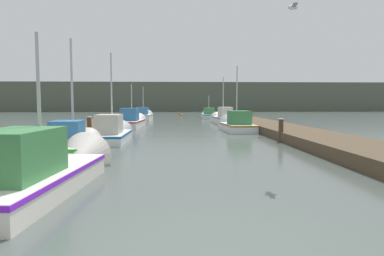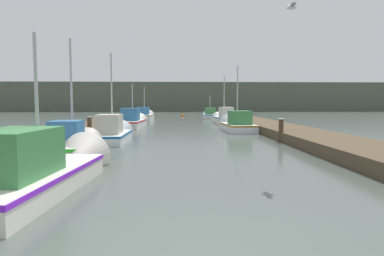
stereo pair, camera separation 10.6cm
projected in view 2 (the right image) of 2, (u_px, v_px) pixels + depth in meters
The scene contains 16 objects.
dock_left at pixel (74, 132), 19.98m from camera, with size 2.93×40.00×0.49m.
dock_right at pixel (288, 131), 20.52m from camera, with size 2.93×40.00×0.49m.
distant_shore_ridge at pixel (179, 97), 77.35m from camera, with size 120.00×16.00×6.02m.
fishing_boat_0 at pixel (45, 168), 8.15m from camera, with size 2.14×6.07×4.14m.
fishing_boat_1 at pixel (74, 145), 12.65m from camera, with size 1.47×4.69×4.60m.
fishing_boat_2 at pixel (113, 133), 17.69m from camera, with size 1.61×4.79×4.98m.
fishing_boat_3 at pixel (236, 125), 23.66m from camera, with size 1.98×4.81×5.02m.
fishing_boat_4 at pixel (133, 121), 27.64m from camera, with size 1.91×5.84×3.90m.
fishing_boat_5 at pixel (224, 118), 31.72m from camera, with size 1.78×5.82×4.72m.
fishing_boat_6 at pixel (145, 116), 37.31m from camera, with size 1.87×5.24×4.12m.
fishing_boat_7 at pixel (210, 115), 41.87m from camera, with size 1.81×4.87×3.28m.
mooring_piling_0 at pixel (281, 130), 17.29m from camera, with size 0.28×0.28×1.19m.
mooring_piling_1 at pixel (90, 128), 18.52m from camera, with size 0.28×0.28×1.23m.
mooring_piling_2 at pixel (100, 125), 20.31m from camera, with size 0.26×0.26×1.23m.
channel_buoy at pixel (182, 115), 47.79m from camera, with size 0.45×0.45×0.95m.
seagull_lead at pixel (291, 7), 9.33m from camera, with size 0.29×0.55×0.12m.
Camera 2 is at (-0.32, -4.18, 2.04)m, focal length 32.00 mm.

